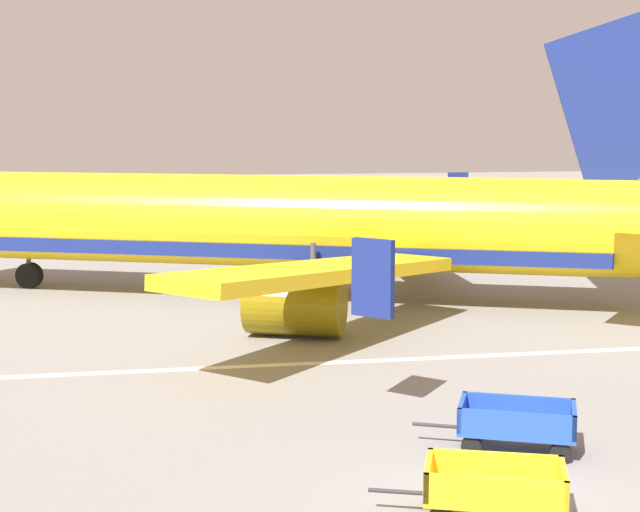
# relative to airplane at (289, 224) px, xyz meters

# --- Properties ---
(ground_plane) EXTENTS (220.00, 220.00, 0.00)m
(ground_plane) POSITION_rel_airplane_xyz_m (0.53, -22.07, -3.05)
(ground_plane) COLOR gray
(apron_stripe) EXTENTS (120.00, 0.36, 0.01)m
(apron_stripe) POSITION_rel_airplane_xyz_m (0.53, -10.63, -3.05)
(apron_stripe) COLOR silver
(apron_stripe) RESTS_ON ground
(airplane) EXTENTS (36.07, 29.43, 11.34)m
(airplane) POSITION_rel_airplane_xyz_m (0.00, 0.00, 0.00)
(airplane) COLOR yellow
(airplane) RESTS_ON ground
(baggage_cart_second_in_row) EXTENTS (3.59, 2.17, 1.07)m
(baggage_cart_second_in_row) POSITION_rel_airplane_xyz_m (0.40, -22.44, -2.45)
(baggage_cart_second_in_row) COLOR gold
(baggage_cart_second_in_row) RESTS_ON ground
(baggage_cart_third_in_row) EXTENTS (3.55, 2.29, 1.07)m
(baggage_cart_third_in_row) POSITION_rel_airplane_xyz_m (2.21, -18.94, -2.45)
(baggage_cart_third_in_row) COLOR #234CB2
(baggage_cart_third_in_row) RESTS_ON ground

